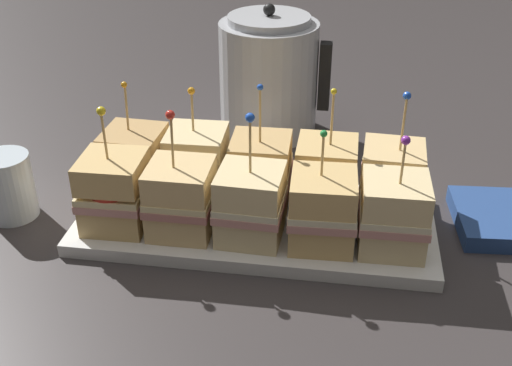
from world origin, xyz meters
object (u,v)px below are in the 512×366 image
object	(u,v)px
sandwich_back_right	(326,174)
drinking_glass	(8,186)
sandwich_back_left	(197,164)
napkin_stack	(505,219)
serving_platter	(256,222)
sandwich_back_far_right	(391,179)
sandwich_back_far_left	(135,161)
sandwich_front_center	(249,204)
sandwich_back_center	(259,170)
kettle_steel	(269,76)
sandwich_front_right	(323,210)
sandwich_front_far_right	(393,214)
sandwich_front_left	(181,198)
sandwich_front_far_left	(115,192)

from	to	relation	value
sandwich_back_right	drinking_glass	xyz separation A→B (m)	(-0.43, -0.07, -0.02)
sandwich_back_left	napkin_stack	bearing A→B (deg)	0.77
serving_platter	sandwich_back_far_right	size ratio (longest dim) A/B	2.71
sandwich_back_far_left	drinking_glass	world-z (taller)	sandwich_back_far_left
serving_platter	sandwich_front_center	bearing A→B (deg)	-92.65
sandwich_back_center	napkin_stack	xyz separation A→B (m)	(0.34, 0.01, -0.05)
sandwich_back_right	kettle_steel	bearing A→B (deg)	113.14
sandwich_front_right	drinking_glass	distance (m)	0.44
sandwich_front_far_right	sandwich_front_right	bearing A→B (deg)	-178.29
sandwich_front_far_right	sandwich_front_left	bearing A→B (deg)	-179.58
sandwich_back_far_right	sandwich_front_center	bearing A→B (deg)	-153.00
sandwich_front_far_right	sandwich_back_far_left	distance (m)	0.37
serving_platter	sandwich_back_right	world-z (taller)	sandwich_back_right
sandwich_front_far_right	sandwich_back_far_left	bearing A→B (deg)	166.33
sandwich_front_right	kettle_steel	size ratio (longest dim) A/B	0.69
sandwich_back_right	drinking_glass	distance (m)	0.44
serving_platter	sandwich_back_right	distance (m)	0.12
sandwich_front_center	sandwich_back_left	size ratio (longest dim) A/B	1.07
sandwich_front_center	sandwich_front_far_right	bearing A→B (deg)	0.92
serving_platter	drinking_glass	xyz separation A→B (m)	(-0.34, -0.02, 0.04)
kettle_steel	sandwich_front_center	bearing A→B (deg)	-86.51
sandwich_front_right	sandwich_back_far_right	bearing A→B (deg)	46.34
sandwich_front_right	kettle_steel	distance (m)	0.38
sandwich_front_far_left	sandwich_front_left	size ratio (longest dim) A/B	1.00
sandwich_front_far_left	kettle_steel	world-z (taller)	kettle_steel
sandwich_front_left	sandwich_front_right	xyz separation A→B (m)	(0.18, -0.00, -0.00)
sandwich_back_right	drinking_glass	size ratio (longest dim) A/B	1.86
sandwich_front_far_left	sandwich_back_center	distance (m)	0.20
napkin_stack	kettle_steel	bearing A→B (deg)	144.30
sandwich_back_center	kettle_steel	distance (m)	0.27
sandwich_back_right	kettle_steel	xyz separation A→B (m)	(-0.11, 0.27, 0.04)
sandwich_front_left	sandwich_back_center	size ratio (longest dim) A/B	0.96
sandwich_front_right	sandwich_back_right	xyz separation A→B (m)	(-0.00, 0.09, 0.00)
sandwich_front_left	sandwich_back_far_right	xyz separation A→B (m)	(0.27, 0.09, -0.00)
sandwich_front_right	kettle_steel	bearing A→B (deg)	107.78
sandwich_back_center	serving_platter	bearing A→B (deg)	-87.24
sandwich_front_far_left	sandwich_back_far_left	size ratio (longest dim) A/B	1.03
sandwich_front_far_left	sandwich_front_right	distance (m)	0.27
sandwich_front_left	sandwich_front_far_left	bearing A→B (deg)	179.89
sandwich_back_right	serving_platter	bearing A→B (deg)	-153.33
sandwich_front_far_left	sandwich_front_left	bearing A→B (deg)	-0.11
sandwich_back_far_left	sandwich_back_right	distance (m)	0.27
sandwich_front_left	drinking_glass	world-z (taller)	sandwich_front_left
sandwich_front_far_left	sandwich_front_right	world-z (taller)	sandwich_front_far_left
sandwich_back_far_right	sandwich_back_far_left	bearing A→B (deg)	-179.67
sandwich_front_far_left	sandwich_back_center	world-z (taller)	sandwich_back_center
sandwich_back_far_left	sandwich_back_center	world-z (taller)	sandwich_back_center
sandwich_front_far_right	napkin_stack	distance (m)	0.19
sandwich_front_left	sandwich_front_center	xyz separation A→B (m)	(0.09, -0.00, 0.00)
sandwich_front_far_left	drinking_glass	distance (m)	0.17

